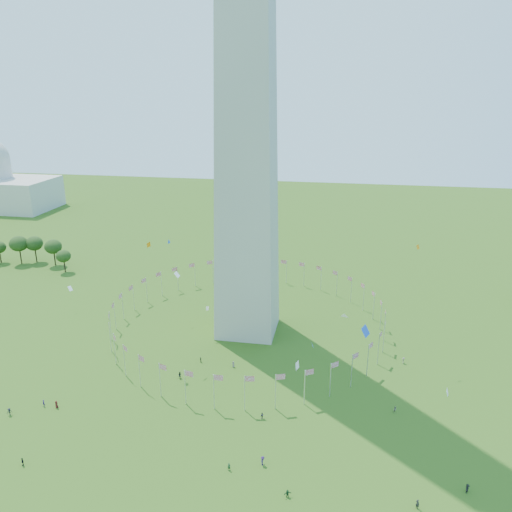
# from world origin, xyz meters

# --- Properties ---
(ground) EXTENTS (600.00, 600.00, 0.00)m
(ground) POSITION_xyz_m (0.00, 0.00, 0.00)
(ground) COLOR #2A4F12
(ground) RESTS_ON ground
(washington_monument) EXTENTS (16.80, 16.80, 169.00)m
(washington_monument) POSITION_xyz_m (0.00, 50.00, 84.50)
(washington_monument) COLOR #BBB5A6
(washington_monument) RESTS_ON ground
(flag_ring) EXTENTS (80.24, 80.24, 9.00)m
(flag_ring) POSITION_xyz_m (-0.00, 50.00, 4.50)
(flag_ring) COLOR silver
(flag_ring) RESTS_ON ground
(crowd) EXTENTS (97.30, 58.70, 1.98)m
(crowd) POSITION_xyz_m (7.95, 2.85, 0.87)
(crowd) COLOR #252525
(crowd) RESTS_ON ground
(kites_aloft) EXTENTS (126.48, 70.55, 28.47)m
(kites_aloft) POSITION_xyz_m (9.93, 25.14, 17.31)
(kites_aloft) COLOR white
(kites_aloft) RESTS_ON ground
(tree_line_west) EXTENTS (55.23, 15.12, 12.46)m
(tree_line_west) POSITION_xyz_m (-107.46, 90.79, 5.42)
(tree_line_west) COLOR #2E511B
(tree_line_west) RESTS_ON ground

